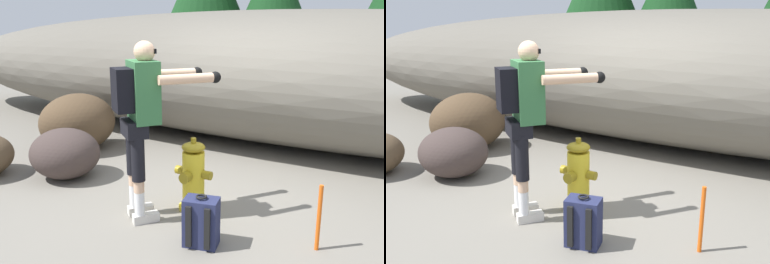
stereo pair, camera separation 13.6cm
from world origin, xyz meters
TOP-DOWN VIEW (x-y plane):
  - ground_plane at (0.00, 0.00)m, footprint 56.00×56.00m
  - dirt_embankment at (0.00, 3.01)m, footprint 15.89×3.20m
  - fire_hydrant at (0.13, -0.07)m, footprint 0.41×0.36m
  - utility_worker at (-0.19, -0.47)m, footprint 0.91×1.00m
  - spare_backpack at (0.55, -0.66)m, footprint 0.34×0.33m
  - boulder_large at (-2.45, 0.90)m, footprint 1.32×1.43m
  - boulder_small at (-1.74, -0.05)m, footprint 1.08×1.05m
  - survey_stake at (1.47, -0.25)m, footprint 0.04×0.04m

SIDE VIEW (x-z plane):
  - ground_plane at x=0.00m, z-range -0.04..0.00m
  - spare_backpack at x=0.55m, z-range -0.02..0.45m
  - survey_stake at x=1.47m, z-range 0.00..0.60m
  - boulder_small at x=-1.74m, z-range 0.00..0.63m
  - fire_hydrant at x=0.13m, z-range -0.03..0.75m
  - boulder_large at x=-2.45m, z-range 0.00..0.88m
  - dirt_embankment at x=0.00m, z-range 0.00..2.12m
  - utility_worker at x=-0.19m, z-range 0.24..2.00m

